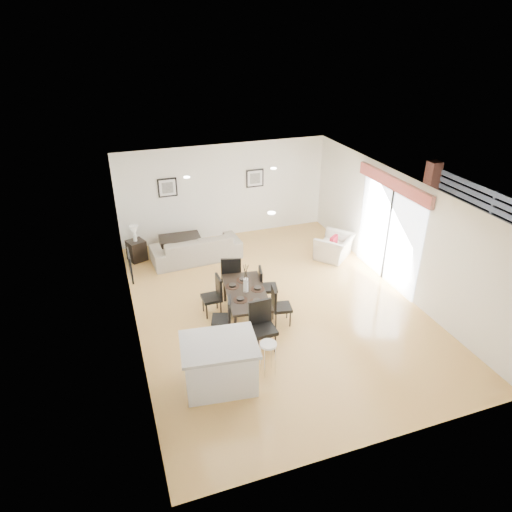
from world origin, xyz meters
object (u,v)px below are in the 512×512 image
object	(u,v)px
kitchen_island	(220,364)
dining_chair_head	(262,323)
side_table	(137,250)
bar_stool	(268,348)
dining_chair_wfar	(215,293)
coffee_table	(180,244)
dining_chair_wnear	(225,316)
dining_chair_enear	(278,304)
armchair	(334,247)
dining_chair_efar	(265,284)
dining_table	(246,294)
dining_chair_foot	(231,274)
sofa	(196,248)

from	to	relation	value
kitchen_island	dining_chair_head	bearing A→B (deg)	43.08
side_table	bar_stool	bearing A→B (deg)	-71.55
dining_chair_wfar	coffee_table	distance (m)	3.23
kitchen_island	dining_chair_wnear	bearing A→B (deg)	77.68
dining_chair_enear	coffee_table	distance (m)	4.22
dining_chair_wfar	dining_chair_head	bearing A→B (deg)	21.06
armchair	coffee_table	distance (m)	4.18
dining_chair_wnear	dining_chair_enear	bearing A→B (deg)	110.65
side_table	dining_chair_enear	bearing A→B (deg)	-57.48
dining_chair_head	side_table	xyz separation A→B (m)	(-1.90, 4.48, -0.28)
armchair	dining_chair_efar	size ratio (longest dim) A/B	1.11
dining_chair_efar	side_table	distance (m)	3.95
armchair	bar_stool	distance (m)	4.90
dining_chair_wfar	bar_stool	size ratio (longest dim) A/B	1.34
dining_chair_efar	bar_stool	bearing A→B (deg)	174.72
dining_chair_head	coffee_table	distance (m)	4.68
dining_chair_wnear	kitchen_island	distance (m)	1.40
dining_chair_efar	coffee_table	world-z (taller)	dining_chair_efar
dining_chair_wfar	coffee_table	size ratio (longest dim) A/B	0.82
bar_stool	armchair	bearing A→B (deg)	48.35
armchair	kitchen_island	world-z (taller)	kitchen_island
bar_stool	dining_table	bearing A→B (deg)	84.93
dining_chair_efar	armchair	bearing A→B (deg)	-46.17
dining_chair_foot	dining_chair_wfar	bearing A→B (deg)	64.55
dining_table	dining_chair_efar	xyz separation A→B (m)	(0.57, 0.42, -0.12)
sofa	dining_chair_wnear	world-z (taller)	dining_chair_wnear
armchair	dining_chair_wfar	distance (m)	3.97
coffee_table	dining_chair_head	bearing A→B (deg)	-79.17
dining_chair_head	kitchen_island	xyz separation A→B (m)	(-1.04, -0.75, -0.10)
dining_table	dining_chair_wfar	distance (m)	0.71
dining_chair_efar	coffee_table	xyz separation A→B (m)	(-1.30, 3.20, -0.27)
dining_table	dining_chair_wnear	world-z (taller)	dining_chair_wnear
coffee_table	dining_chair_wnear	bearing A→B (deg)	-85.98
dining_table	bar_stool	distance (m)	1.75
dining_chair_wnear	bar_stool	xyz separation A→B (m)	(0.42, -1.32, 0.09)
sofa	dining_chair_enear	xyz separation A→B (m)	(0.98, -3.39, 0.14)
armchair	dining_chair_wnear	size ratio (longest dim) A/B	1.13
dining_chair_efar	kitchen_island	world-z (taller)	kitchen_island
side_table	kitchen_island	bearing A→B (deg)	-80.68
dining_chair_wnear	dining_chair_wfar	world-z (taller)	dining_chair_wfar
dining_table	dining_chair_enear	bearing A→B (deg)	-26.61
coffee_table	kitchen_island	size ratio (longest dim) A/B	0.78
dining_chair_head	bar_stool	xyz separation A→B (m)	(-0.15, -0.75, 0.01)
dining_chair_wnear	sofa	bearing A→B (deg)	-163.96
sofa	coffee_table	world-z (taller)	sofa
dining_chair_enear	dining_chair_foot	world-z (taller)	dining_chair_foot
dining_chair_wfar	side_table	size ratio (longest dim) A/B	1.60
sofa	kitchen_island	size ratio (longest dim) A/B	1.67
armchair	coffee_table	xyz separation A→B (m)	(-3.82, 1.71, -0.10)
dining_table	kitchen_island	size ratio (longest dim) A/B	1.23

